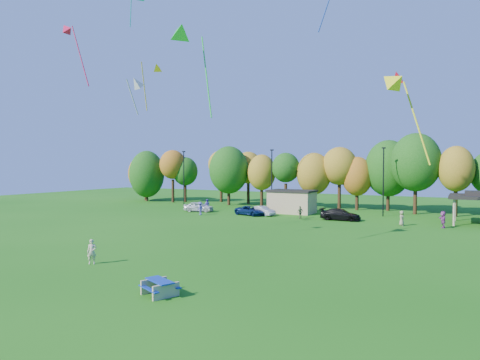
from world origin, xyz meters
The scene contains 21 objects.
ground centered at (0.00, 0.00, 0.00)m, with size 160.00×160.00×0.00m, color #19600F.
tree_line centered at (-1.03, 45.51, 5.91)m, with size 93.57×10.55×11.15m.
lamp_posts centered at (2.00, 40.00, 4.90)m, with size 64.50×0.25×9.09m.
utility_building centered at (-10.00, 38.00, 1.64)m, with size 6.30×4.30×3.25m.
picnic_table centered at (-2.20, -0.96, 0.47)m, with size 2.30×2.14×0.80m.
kite_flyer centered at (-10.73, 2.40, 0.84)m, with size 0.62×0.40×1.69m, color beige.
car_a centered at (-22.51, 33.19, 0.73)m, with size 1.72×4.28×1.46m, color silver.
car_b centered at (-12.44, 33.48, 0.62)m, with size 1.32×3.77×1.24m, color #ABABB1.
car_c centered at (-13.93, 32.85, 0.62)m, with size 2.07×4.50×1.25m, color #0D204E.
car_d centered at (-1.89, 33.37, 0.71)m, with size 1.98×4.87×1.41m, color black.
far_person_0 centered at (-22.04, 34.69, 0.86)m, with size 0.84×0.65×1.73m, color #6757C1.
far_person_1 centered at (-20.11, 29.94, 0.89)m, with size 1.15×0.66×1.78m, color #574CA7.
far_person_2 centered at (9.52, 32.20, 0.92)m, with size 1.71×0.54×1.84m, color #8D3B83.
far_person_3 centered at (5.37, 31.87, 0.83)m, with size 0.82×0.53×1.67m, color #908E62.
far_person_4 centered at (-6.83, 32.69, 0.79)m, with size 0.93×0.39×1.59m, color #667749.
kite_1 centered at (-13.01, 9.56, 13.67)m, with size 1.48×2.25×3.48m.
kite_2 centered at (-17.17, 17.35, 16.95)m, with size 1.74×3.07×5.32m.
kite_3 centered at (8.00, 6.30, 11.27)m, with size 3.10×2.13×5.42m.
kite_8 centered at (-20.93, 9.15, 19.15)m, with size 3.57×1.04×6.21m.
kite_11 centered at (-7.49, 8.07, 16.64)m, with size 3.94×3.53×7.56m.
kite_14 centered at (8.03, 8.56, 11.99)m, with size 1.11×1.27×1.05m.
Camera 1 is at (11.80, -18.33, 6.75)m, focal length 32.00 mm.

